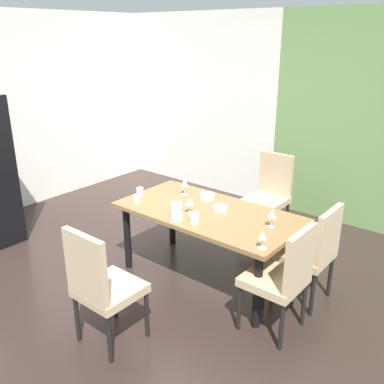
{
  "coord_description": "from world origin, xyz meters",
  "views": [
    {
      "loc": [
        2.56,
        -2.48,
        2.28
      ],
      "look_at": [
        0.14,
        0.49,
        0.85
      ],
      "focal_mm": 40.0,
      "sensor_mm": 36.0,
      "label": 1
    }
  ],
  "objects": [
    {
      "name": "ground_plane",
      "position": [
        0.0,
        0.0,
        -0.01
      ],
      "size": [
        5.71,
        5.36,
        0.02
      ],
      "primitive_type": "cube",
      "color": "#2E211E"
    },
    {
      "name": "back_panel_interior",
      "position": [
        -1.5,
        2.63,
        1.29
      ],
      "size": [
        2.72,
        0.1,
        2.57
      ],
      "primitive_type": "cube",
      "color": "silver",
      "rests_on": "ground_plane"
    },
    {
      "name": "dining_table",
      "position": [
        0.35,
        0.46,
        0.63
      ],
      "size": [
        1.72,
        0.88,
        0.72
      ],
      "color": "olive",
      "rests_on": "ground_plane"
    },
    {
      "name": "chair_head_far",
      "position": [
        0.31,
        1.73,
        0.53
      ],
      "size": [
        0.44,
        0.45,
        0.97
      ],
      "rotation": [
        0.0,
        0.0,
        3.14
      ],
      "color": "tan",
      "rests_on": "ground_plane"
    },
    {
      "name": "chair_right_near",
      "position": [
        1.29,
        0.19,
        0.52
      ],
      "size": [
        0.44,
        0.44,
        0.93
      ],
      "rotation": [
        0.0,
        0.0,
        1.57
      ],
      "color": "tan",
      "rests_on": "ground_plane"
    },
    {
      "name": "chair_head_near",
      "position": [
        0.32,
        -0.8,
        0.54
      ],
      "size": [
        0.44,
        0.44,
        0.99
      ],
      "color": "tan",
      "rests_on": "ground_plane"
    },
    {
      "name": "chair_right_far",
      "position": [
        1.29,
        0.73,
        0.52
      ],
      "size": [
        0.44,
        0.44,
        0.92
      ],
      "rotation": [
        0.0,
        0.0,
        1.57
      ],
      "color": "tan",
      "rests_on": "ground_plane"
    },
    {
      "name": "wine_glass_near_shelf",
      "position": [
        0.26,
        0.31,
        0.83
      ],
      "size": [
        0.08,
        0.08,
        0.15
      ],
      "color": "silver",
      "rests_on": "dining_table"
    },
    {
      "name": "wine_glass_rear",
      "position": [
        0.99,
        0.52,
        0.84
      ],
      "size": [
        0.07,
        0.07,
        0.16
      ],
      "color": "silver",
      "rests_on": "dining_table"
    },
    {
      "name": "wine_glass_right",
      "position": [
        -0.09,
        0.65,
        0.85
      ],
      "size": [
        0.07,
        0.07,
        0.18
      ],
      "color": "silver",
      "rests_on": "dining_table"
    },
    {
      "name": "wine_glass_north",
      "position": [
        1.12,
        0.13,
        0.83
      ],
      "size": [
        0.07,
        0.07,
        0.15
      ],
      "color": "silver",
      "rests_on": "dining_table"
    },
    {
      "name": "serving_bowl_south",
      "position": [
        0.15,
        0.72,
        0.74
      ],
      "size": [
        0.15,
        0.15,
        0.04
      ],
      "primitive_type": "cylinder",
      "color": "white",
      "rests_on": "dining_table"
    },
    {
      "name": "serving_bowl_front",
      "position": [
        0.43,
        0.55,
        0.74
      ],
      "size": [
        0.14,
        0.14,
        0.04
      ],
      "primitive_type": "cylinder",
      "color": "white",
      "rests_on": "dining_table"
    },
    {
      "name": "cup_center",
      "position": [
        -0.3,
        0.18,
        0.76
      ],
      "size": [
        0.07,
        0.07,
        0.09
      ],
      "primitive_type": "cylinder",
      "color": "beige",
      "rests_on": "dining_table"
    },
    {
      "name": "cup_east",
      "position": [
        0.43,
        0.17,
        0.77
      ],
      "size": [
        0.08,
        0.08,
        0.1
      ],
      "primitive_type": "cylinder",
      "color": "white",
      "rests_on": "dining_table"
    },
    {
      "name": "cup_corner",
      "position": [
        -0.42,
        0.34,
        0.76
      ],
      "size": [
        0.07,
        0.07,
        0.09
      ],
      "primitive_type": "cylinder",
      "color": "white",
      "rests_on": "dining_table"
    },
    {
      "name": "pitcher_left",
      "position": [
        0.25,
        0.13,
        0.8
      ],
      "size": [
        0.13,
        0.11,
        0.15
      ],
      "color": "white",
      "rests_on": "dining_table"
    }
  ]
}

